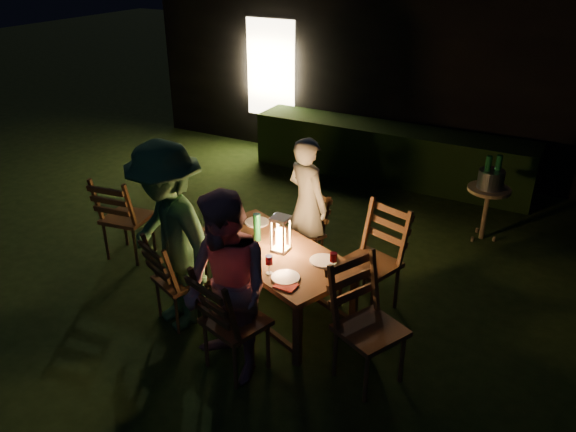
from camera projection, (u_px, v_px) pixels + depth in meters
The scene contains 29 objects.
garden_envelope at pixel (468, 51), 9.62m from camera, with size 40.00×40.00×3.20m.
dining_table at pixel (273, 256), 5.29m from camera, with size 1.82×1.36×0.68m.
chair_near_left at pixel (180, 294), 5.30m from camera, with size 0.56×0.58×0.96m.
chair_near_right at pixel (235, 338), 4.66m from camera, with size 0.59×0.61×1.05m.
chair_far_left at pixel (303, 245), 6.19m from camera, with size 0.54×0.55×0.89m.
chair_far_right at pixel (370, 278), 5.47m from camera, with size 0.62×0.64×1.09m.
chair_end at pixel (367, 345), 4.57m from camera, with size 0.68×0.66×1.08m.
chair_spare at pixel (128, 231), 6.37m from camera, with size 0.54×0.57×1.06m.
person_house_side at pixel (307, 204), 6.00m from camera, with size 0.55×0.36×1.50m, color beige.
person_opp_right at pixel (227, 290), 4.41m from camera, with size 0.80×0.62×1.64m, color #B57D8D.
person_opp_left at pixel (170, 238), 5.00m from camera, with size 1.17×0.67×1.81m, color #346940.
lantern at pixel (281, 236), 5.18m from camera, with size 0.16×0.16×0.35m.
plate_far_left at pixel (257, 222), 5.76m from camera, with size 0.25×0.25×0.01m, color white.
plate_near_left at pixel (221, 235), 5.51m from camera, with size 0.25×0.25×0.01m, color white.
plate_far_right at pixel (323, 261), 5.07m from camera, with size 0.25×0.25×0.01m, color white.
plate_near_right at pixel (286, 277), 4.82m from camera, with size 0.25×0.25×0.01m, color white.
wineglass_a at pixel (277, 222), 5.58m from camera, with size 0.06×0.06×0.18m, color #59070F, non-canonical shape.
wineglass_b at pixel (220, 219), 5.64m from camera, with size 0.06×0.06×0.18m, color #59070F, non-canonical shape.
wineglass_c at pixel (269, 265), 4.85m from camera, with size 0.06×0.06×0.18m, color #59070F, non-canonical shape.
wineglass_d at pixel (333, 262), 4.89m from camera, with size 0.06×0.06×0.18m, color #59070F, non-canonical shape.
wineglass_e at pixel (241, 248), 5.11m from camera, with size 0.06×0.06×0.18m, color silver, non-canonical shape.
bottle_table at pixel (257, 227), 5.37m from camera, with size 0.07×0.07×0.28m, color #0F471E.
napkin_left at pixel (236, 254), 5.17m from camera, with size 0.18×0.14×0.01m, color red.
napkin_right at pixel (286, 286), 4.70m from camera, with size 0.18×0.14×0.01m, color red.
phone at pixel (210, 235), 5.51m from camera, with size 0.14×0.07×0.01m, color black.
side_table at pixel (488, 194), 6.62m from camera, with size 0.50×0.50×0.67m.
ice_bucket at pixel (491, 179), 6.54m from camera, with size 0.30×0.30×0.22m, color #A5A8AD.
bottle_bucket_a at pixel (486, 176), 6.51m from camera, with size 0.07×0.07×0.32m, color #0F471E.
bottle_bucket_b at pixel (497, 175), 6.53m from camera, with size 0.07×0.07×0.32m, color #0F471E.
Camera 1 is at (1.98, -4.01, 3.30)m, focal length 35.00 mm.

